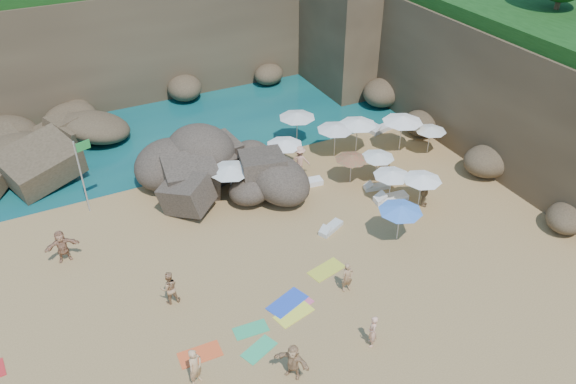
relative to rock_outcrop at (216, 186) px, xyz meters
name	(u,v)px	position (x,y,z in m)	size (l,w,h in m)	color
ground	(279,267)	(0.21, -8.07, 0.00)	(120.00, 120.00, 0.00)	tan
seawater	(130,62)	(0.21, 21.93, 0.00)	(120.00, 120.00, 0.00)	#0C4751
cliff_back	(163,31)	(2.21, 16.93, 4.00)	(44.00, 8.00, 8.00)	brown
cliff_right	(479,67)	(19.21, -0.07, 4.00)	(8.00, 30.00, 8.00)	brown
cliff_corner	(358,22)	(17.21, 11.93, 4.00)	(10.00, 12.00, 8.00)	brown
rock_promontory	(9,166)	(-10.79, 7.93, 0.00)	(12.00, 7.00, 2.00)	brown
rock_outcrop	(216,186)	(0.00, 0.00, 0.00)	(7.82, 5.87, 3.13)	brown
flag_pole	(82,167)	(-6.98, 0.81, 2.80)	(0.84, 0.29, 4.39)	silver
parasol_0	(285,142)	(4.45, -0.14, 1.92)	(2.22, 2.22, 2.10)	silver
parasol_1	(297,115)	(6.66, 2.48, 2.08)	(2.40, 2.40, 2.27)	silver
parasol_2	(403,119)	(12.21, -1.31, 2.26)	(2.60, 2.60, 2.46)	silver
parasol_3	(358,122)	(9.62, -0.14, 2.10)	(2.42, 2.42, 2.28)	silver
parasol_4	(336,127)	(8.06, -0.02, 2.04)	(2.35, 2.35, 2.22)	silver
parasol_5	(230,168)	(0.34, -1.69, 2.10)	(2.42, 2.42, 2.28)	silver
parasol_6	(352,157)	(7.32, -3.14, 1.71)	(1.98, 1.98, 1.87)	silver
parasol_7	(431,129)	(13.65, -2.41, 1.73)	(1.99, 1.99, 1.89)	silver
parasol_8	(378,155)	(8.79, -3.64, 1.73)	(1.99, 1.99, 1.88)	silver
parasol_9	(392,173)	(8.30, -5.72, 1.79)	(2.07, 2.07, 1.95)	silver
parasol_10	(401,208)	(6.62, -8.82, 1.95)	(2.24, 2.24, 2.12)	silver
parasol_11	(422,177)	(9.47, -6.91, 1.87)	(2.16, 2.16, 2.04)	silver
lounger_0	(265,185)	(2.55, -1.40, 0.13)	(1.73, 0.58, 0.27)	silver
lounger_1	(377,187)	(8.37, -4.44, 0.12)	(1.54, 0.51, 0.24)	silver
lounger_2	(382,128)	(12.76, 1.43, 0.15)	(1.96, 0.65, 0.31)	silver
lounger_3	(306,183)	(4.78, -2.28, 0.16)	(2.02, 0.67, 0.31)	white
lounger_4	(391,198)	(8.38, -5.81, 0.15)	(1.97, 0.66, 0.31)	white
lounger_5	(331,228)	(3.95, -6.65, 0.12)	(1.57, 0.52, 0.24)	silver
towel_2	(200,354)	(-4.97, -11.37, 0.02)	(1.73, 0.87, 0.03)	#FF5B28
towel_3	(259,349)	(-2.71, -12.23, 0.01)	(1.50, 0.75, 0.03)	#35BC78
towel_4	(294,314)	(-0.53, -11.10, 0.02)	(1.73, 0.87, 0.03)	#FFFA43
towel_8	(287,303)	(-0.49, -10.38, 0.02)	(1.89, 0.95, 0.03)	blue
towel_9	(297,305)	(-0.16, -10.71, 0.01)	(1.47, 0.74, 0.03)	#F86088
towel_11	(251,330)	(-2.59, -11.09, 0.01)	(1.47, 0.73, 0.03)	#33B370
towel_12	(326,270)	(2.18, -9.27, 0.02)	(1.78, 0.89, 0.03)	yellow
person_stand_0	(195,367)	(-5.50, -12.60, 0.89)	(0.65, 0.43, 1.79)	#E1AE76
person_stand_1	(169,288)	(-5.12, -7.94, 0.84)	(0.82, 0.64, 1.68)	tan
person_stand_2	(300,160)	(5.06, -0.97, 0.94)	(1.21, 0.50, 1.88)	#E9A484
person_stand_3	(425,192)	(9.71, -7.02, 0.88)	(1.03, 0.43, 1.76)	olive
person_stand_4	(384,168)	(9.17, -3.86, 0.85)	(0.83, 0.46, 1.71)	#DFB275
person_stand_5	(62,246)	(-8.95, -2.83, 0.88)	(1.63, 0.47, 1.75)	tan
person_stand_6	(372,331)	(1.56, -14.05, 0.78)	(0.57, 0.37, 1.55)	#FAB38E
person_lie_3	(293,372)	(-2.04, -13.97, 0.21)	(1.49, 1.61, 0.43)	tan
person_lie_4	(347,287)	(2.32, -10.86, 0.18)	(0.55, 1.51, 0.36)	tan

